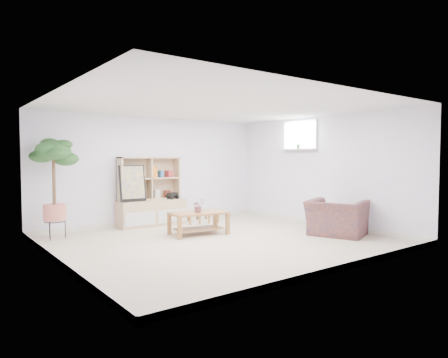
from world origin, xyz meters
TOP-DOWN VIEW (x-y plane):
  - floor at (0.00, 0.00)m, footprint 5.50×5.00m
  - ceiling at (0.00, 0.00)m, footprint 5.50×5.00m
  - walls at (0.00, 0.00)m, footprint 5.51×5.01m
  - baseboard at (0.00, 0.00)m, footprint 5.50×5.00m
  - window at (2.73, 0.60)m, footprint 0.10×0.98m
  - window_sill at (2.67, 0.60)m, footprint 0.14×1.00m
  - storage_unit at (-0.21, 2.24)m, footprint 1.51×0.51m
  - poster at (-0.69, 2.19)m, footprint 0.56×0.16m
  - toy_truck at (0.26, 2.15)m, footprint 0.33×0.26m
  - coffee_table at (0.03, 0.74)m, footprint 1.15×0.73m
  - table_plant at (-0.01, 0.69)m, footprint 0.26×0.24m
  - floor_tree at (-2.30, 1.99)m, footprint 0.81×0.81m
  - armchair at (2.10, -0.92)m, footprint 1.22×1.30m
  - sill_plant at (2.67, 0.59)m, footprint 0.14×0.12m

SIDE VIEW (x-z plane):
  - floor at x=0.00m, z-range -0.01..0.01m
  - baseboard at x=0.00m, z-range 0.00..0.10m
  - coffee_table at x=0.03m, z-range 0.00..0.44m
  - armchair at x=2.10m, z-range 0.00..0.77m
  - table_plant at x=-0.01m, z-range 0.44..0.70m
  - toy_truck at x=0.26m, z-range 0.56..0.72m
  - storage_unit at x=-0.21m, z-range 0.00..1.51m
  - floor_tree at x=-2.30m, z-range 0.00..1.86m
  - poster at x=-0.69m, z-range 0.56..1.34m
  - walls at x=0.00m, z-range 0.00..2.40m
  - window_sill at x=2.67m, z-range 1.66..1.70m
  - sill_plant at x=2.67m, z-range 1.70..1.92m
  - window at x=2.73m, z-range 1.66..2.34m
  - ceiling at x=0.00m, z-range 2.40..2.40m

